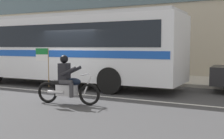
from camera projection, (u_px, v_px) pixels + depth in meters
name	position (u px, v px, depth m)	size (l,w,h in m)	color
ground_plane	(70.00, 91.00, 11.91)	(60.00, 60.00, 0.00)	#3D3D3F
sidewalk_curb	(123.00, 77.00, 16.41)	(28.00, 3.80, 0.15)	#B7B2A8
lane_center_stripe	(62.00, 93.00, 11.37)	(26.60, 0.14, 0.01)	silver
transit_bus	(64.00, 45.00, 13.35)	(11.05, 2.65, 3.22)	silver
motorcycle_with_rider	(67.00, 83.00, 9.09)	(2.17, 0.75, 1.78)	black
fire_hydrant	(64.00, 68.00, 17.19)	(0.22, 0.30, 0.75)	gold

